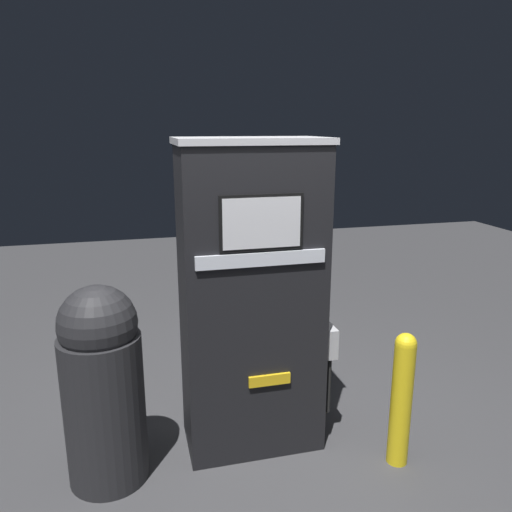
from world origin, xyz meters
TOP-DOWN VIEW (x-y plane):
  - ground_plane at (0.00, 0.00)m, footprint 14.00×14.00m
  - gas_pump at (0.00, 0.25)m, footprint 1.01×0.54m
  - safety_bollard at (0.87, -0.23)m, footprint 0.14×0.14m
  - trash_bin at (-0.96, 0.09)m, footprint 0.49×0.49m

SIDE VIEW (x-z plane):
  - ground_plane at x=0.00m, z-range 0.00..0.00m
  - safety_bollard at x=0.87m, z-range 0.02..0.93m
  - trash_bin at x=-0.96m, z-range 0.01..1.27m
  - gas_pump at x=0.00m, z-range 0.00..2.08m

